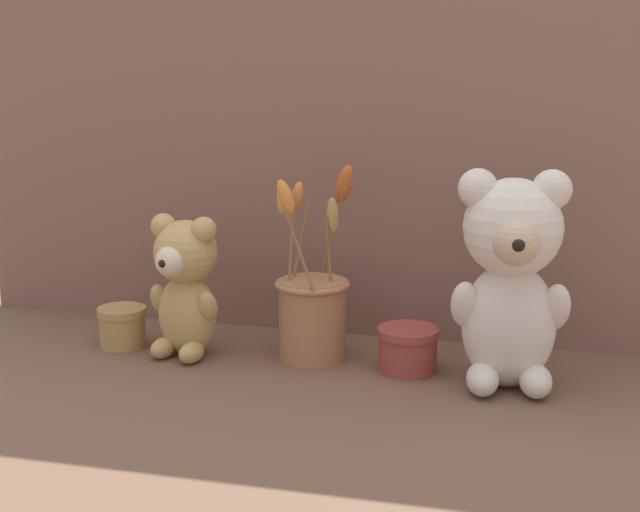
# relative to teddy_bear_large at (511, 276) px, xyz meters

# --- Properties ---
(ground_plane) EXTENTS (4.00, 4.00, 0.00)m
(ground_plane) POSITION_rel_teddy_bear_large_xyz_m (-0.27, 0.02, -0.16)
(ground_plane) COLOR brown
(backdrop_wall) EXTENTS (1.24, 0.02, 0.63)m
(backdrop_wall) POSITION_rel_teddy_bear_large_xyz_m (-0.27, 0.19, 0.16)
(backdrop_wall) COLOR #845B4C
(backdrop_wall) RESTS_ON ground
(teddy_bear_large) EXTENTS (0.17, 0.15, 0.30)m
(teddy_bear_large) POSITION_rel_teddy_bear_large_xyz_m (0.00, 0.00, 0.00)
(teddy_bear_large) COLOR beige
(teddy_bear_large) RESTS_ON ground
(teddy_bear_medium) EXTENTS (0.12, 0.11, 0.21)m
(teddy_bear_medium) POSITION_rel_teddy_bear_large_xyz_m (-0.47, 0.01, -0.04)
(teddy_bear_medium) COLOR tan
(teddy_bear_medium) RESTS_ON ground
(flower_vase) EXTENTS (0.11, 0.16, 0.29)m
(flower_vase) POSITION_rel_teddy_bear_large_xyz_m (-0.29, 0.05, -0.08)
(flower_vase) COLOR #AD7047
(flower_vase) RESTS_ON ground
(decorative_tin_tall) EXTENTS (0.09, 0.09, 0.06)m
(decorative_tin_tall) POSITION_rel_teddy_bear_large_xyz_m (-0.14, 0.03, -0.12)
(decorative_tin_tall) COLOR #993D33
(decorative_tin_tall) RESTS_ON ground
(decorative_tin_short) EXTENTS (0.07, 0.07, 0.06)m
(decorative_tin_short) POSITION_rel_teddy_bear_large_xyz_m (-0.59, 0.03, -0.13)
(decorative_tin_short) COLOR tan
(decorative_tin_short) RESTS_ON ground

